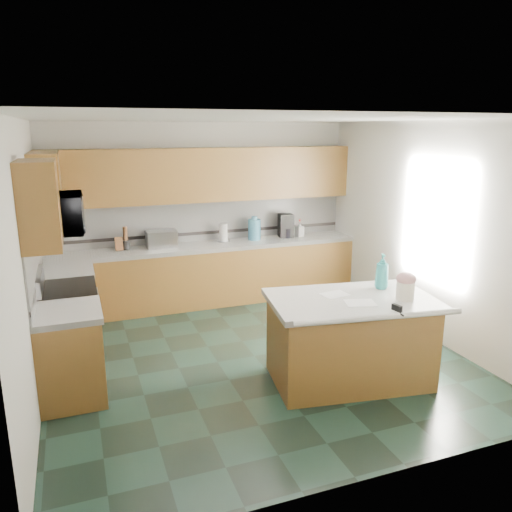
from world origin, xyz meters
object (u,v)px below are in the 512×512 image
island_base (350,342)px  toaster_oven (162,239)px  treat_jar (405,290)px  coffee_maker (286,226)px  soap_bottle_island (382,271)px  knife_block (119,244)px  island_top (352,301)px

island_base → toaster_oven: size_ratio=3.69×
treat_jar → coffee_maker: 3.19m
treat_jar → soap_bottle_island: size_ratio=0.50×
knife_block → coffee_maker: (2.59, 0.03, 0.09)m
soap_bottle_island → knife_block: 3.72m
island_base → island_top: size_ratio=0.94×
treat_jar → island_top: bearing=156.9°
soap_bottle_island → coffee_maker: 2.80m
knife_block → coffee_maker: bearing=1.0°
soap_bottle_island → knife_block: size_ratio=1.99×
soap_bottle_island → coffee_maker: bearing=106.4°
toaster_oven → coffee_maker: bearing=1.0°
island_base → knife_block: bearing=133.4°
island_base → coffee_maker: bearing=87.9°
island_top → soap_bottle_island: (0.46, 0.16, 0.22)m
island_top → toaster_oven: (-1.43, 2.93, 0.15)m
treat_jar → toaster_oven: toaster_oven is taller
treat_jar → coffee_maker: size_ratio=0.51×
soap_bottle_island → knife_block: (-2.49, 2.76, -0.09)m
treat_jar → toaster_oven: 3.69m
treat_jar → knife_block: (-2.51, 3.15, 0.00)m
island_top → knife_block: 3.56m
treat_jar → knife_block: size_ratio=0.98×
coffee_maker → island_top: bearing=-90.8°
island_base → soap_bottle_island: bearing=28.0°
island_base → soap_bottle_island: size_ratio=4.13×
treat_jar → coffee_maker: (0.08, 3.18, 0.09)m
island_base → island_top: 0.46m
knife_block → toaster_oven: 0.60m
soap_bottle_island → toaster_oven: size_ratio=0.89×
soap_bottle_island → toaster_oven: bearing=142.7°
treat_jar → soap_bottle_island: (-0.02, 0.39, 0.10)m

